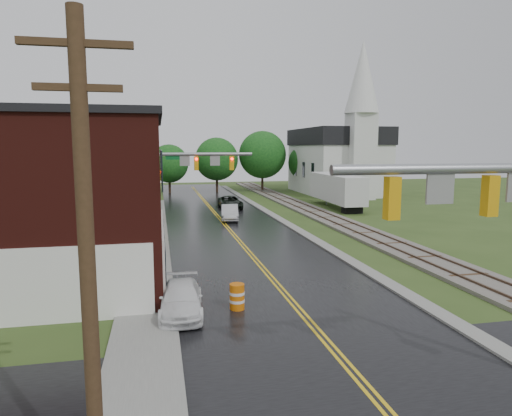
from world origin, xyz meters
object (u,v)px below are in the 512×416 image
object	(u,v)px
church	(340,153)
semi_trailer	(337,188)
tree_left_b	(1,160)
tree_left_e	(129,164)
utility_pole_b	(139,179)
utility_pole_c	(147,165)
pickup_white	(181,299)
utility_pole_a	(87,265)
traffic_signal_far	(186,170)
brick_building	(8,203)
construction_barrel	(237,297)
tree_left_c	(73,170)
sedan_silver	(230,213)
suv_dark	(230,202)

from	to	relation	value
church	semi_trailer	bearing A→B (deg)	-113.52
tree_left_b	tree_left_e	xyz separation A→B (m)	(9.00, 14.00, -0.90)
utility_pole_b	tree_left_e	bearing A→B (deg)	94.90
utility_pole_c	pickup_white	world-z (taller)	utility_pole_c
utility_pole_a	traffic_signal_far	bearing A→B (deg)	82.97
utility_pole_c	brick_building	bearing A→B (deg)	-101.09
brick_building	traffic_signal_far	distance (m)	15.03
tree_left_b	construction_barrel	distance (m)	27.24
tree_left_b	tree_left_c	bearing A→B (deg)	63.44
traffic_signal_far	utility_pole_c	bearing A→B (deg)	101.09
tree_left_e	traffic_signal_far	bearing A→B (deg)	-74.11
utility_pole_a	tree_left_c	world-z (taller)	utility_pole_a
tree_left_e	semi_trailer	xyz separation A→B (m)	(22.61, -6.48, -2.59)
sedan_silver	pickup_white	xyz separation A→B (m)	(-5.60, -23.29, -0.11)
sedan_silver	tree_left_c	bearing A→B (deg)	163.34
church	traffic_signal_far	xyz separation A→B (m)	(-23.47, -26.74, -0.86)
traffic_signal_far	semi_trailer	xyz separation A→B (m)	(17.24, 12.42, -2.75)
utility_pole_c	construction_barrel	bearing A→B (deg)	-82.79
pickup_white	semi_trailer	world-z (taller)	semi_trailer
pickup_white	construction_barrel	distance (m)	2.30
pickup_white	construction_barrel	xyz separation A→B (m)	(2.30, 0.00, -0.06)
utility_pole_b	brick_building	bearing A→B (deg)	-129.07
brick_building	utility_pole_b	size ratio (longest dim) A/B	1.59
sedan_silver	church	bearing A→B (deg)	54.41
tree_left_c	brick_building	bearing A→B (deg)	-86.86
utility_pole_c	utility_pole_b	bearing A→B (deg)	-90.00
construction_barrel	traffic_signal_far	bearing A→B (deg)	93.26
utility_pole_c	construction_barrel	size ratio (longest dim) A/B	8.21
tree_left_b	utility_pole_a	bearing A→B (deg)	-70.90
traffic_signal_far	construction_barrel	distance (m)	17.59
utility_pole_c	pickup_white	bearing A→B (deg)	-86.63
tree_left_c	construction_barrel	bearing A→B (deg)	-69.22
utility_pole_a	tree_left_e	distance (m)	45.94
suv_dark	tree_left_c	bearing A→B (deg)	-175.42
tree_left_e	construction_barrel	xyz separation A→B (m)	(6.35, -35.90, -4.27)
church	traffic_signal_far	distance (m)	35.59
utility_pole_b	utility_pole_c	world-z (taller)	same
utility_pole_a	tree_left_c	size ratio (longest dim) A/B	1.18
traffic_signal_far	tree_left_b	size ratio (longest dim) A/B	0.76
sedan_silver	construction_barrel	distance (m)	23.53
church	tree_left_b	world-z (taller)	church
pickup_white	construction_barrel	bearing A→B (deg)	3.42
suv_dark	tree_left_e	bearing A→B (deg)	156.65
brick_building	pickup_white	bearing A→B (deg)	-33.06
brick_building	utility_pole_a	xyz separation A→B (m)	(5.68, -15.00, 0.57)
tree_left_e	pickup_white	world-z (taller)	tree_left_e
tree_left_c	pickup_white	distance (m)	31.48
suv_dark	semi_trailer	distance (m)	11.91
tree_left_b	utility_pole_c	bearing A→B (deg)	47.61
construction_barrel	utility_pole_c	bearing A→B (deg)	97.21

